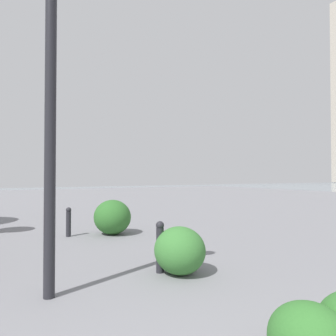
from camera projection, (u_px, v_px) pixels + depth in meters
name	position (u px, v px, depth m)	size (l,w,h in m)	color
lamppost	(51.00, 73.00, 4.09)	(0.98, 0.28, 4.26)	#232328
bollard_near	(160.00, 246.00, 5.08)	(0.13, 0.13, 0.80)	#232328
bollard_mid	(69.00, 221.00, 8.04)	(0.13, 0.13, 0.72)	#232328
shrub_low	(112.00, 217.00, 8.35)	(1.04, 0.94, 0.88)	#2D6628
shrub_round	(180.00, 250.00, 5.00)	(0.86, 0.77, 0.73)	#387533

